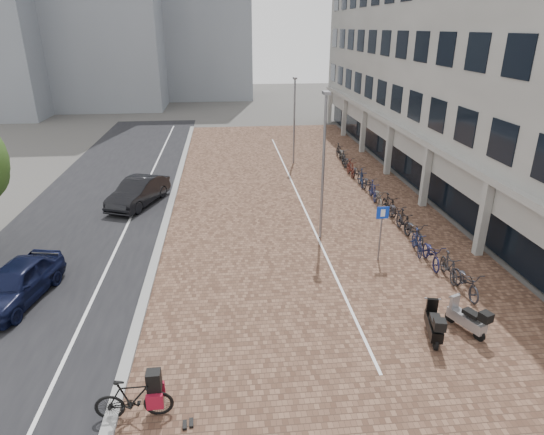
# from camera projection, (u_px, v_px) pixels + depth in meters

# --- Properties ---
(ground) EXTENTS (140.00, 140.00, 0.00)m
(ground) POSITION_uv_depth(u_px,v_px,m) (290.00, 320.00, 15.78)
(ground) COLOR #474442
(ground) RESTS_ON ground
(plaza_brick) EXTENTS (14.50, 42.00, 0.04)m
(plaza_brick) POSITION_uv_depth(u_px,v_px,m) (296.00, 198.00, 27.00)
(plaza_brick) COLOR brown
(plaza_brick) RESTS_ON ground
(street_asphalt) EXTENTS (8.00, 50.00, 0.03)m
(street_asphalt) POSITION_uv_depth(u_px,v_px,m) (101.00, 205.00, 25.96)
(street_asphalt) COLOR black
(street_asphalt) RESTS_ON ground
(curb) EXTENTS (0.35, 42.00, 0.14)m
(curb) POSITION_uv_depth(u_px,v_px,m) (172.00, 201.00, 26.31)
(curb) COLOR gray
(curb) RESTS_ON ground
(lane_line) EXTENTS (0.12, 44.00, 0.00)m
(lane_line) POSITION_uv_depth(u_px,v_px,m) (138.00, 203.00, 26.15)
(lane_line) COLOR white
(lane_line) RESTS_ON street_asphalt
(parking_line) EXTENTS (0.10, 30.00, 0.00)m
(parking_line) POSITION_uv_depth(u_px,v_px,m) (299.00, 197.00, 27.01)
(parking_line) COLOR white
(parking_line) RESTS_ON plaza_brick
(office_building) EXTENTS (8.40, 40.00, 15.00)m
(office_building) POSITION_uv_depth(u_px,v_px,m) (465.00, 40.00, 28.51)
(office_building) COLOR #9F9F9A
(office_building) RESTS_ON ground
(car_navy) EXTENTS (2.55, 4.54, 1.46)m
(car_navy) POSITION_uv_depth(u_px,v_px,m) (17.00, 283.00, 16.61)
(car_navy) COLOR black
(car_navy) RESTS_ON ground
(car_dark) EXTENTS (3.15, 4.80, 1.49)m
(car_dark) POSITION_uv_depth(u_px,v_px,m) (138.00, 192.00, 25.69)
(car_dark) COLOR black
(car_dark) RESTS_ON ground
(hero_bike) EXTENTS (1.97, 0.58, 1.38)m
(hero_bike) POSITION_uv_depth(u_px,v_px,m) (133.00, 398.00, 11.61)
(hero_bike) COLOR black
(hero_bike) RESTS_ON ground
(shoes) EXTENTS (0.39, 0.33, 0.09)m
(shoes) POSITION_uv_depth(u_px,v_px,m) (188.00, 425.00, 11.54)
(shoes) COLOR black
(shoes) RESTS_ON ground
(scooter_front) EXTENTS (1.07, 1.66, 1.09)m
(scooter_front) POSITION_uv_depth(u_px,v_px,m) (467.00, 317.00, 14.96)
(scooter_front) COLOR #9E9EA2
(scooter_front) RESTS_ON ground
(scooter_mid) EXTENTS (0.90, 1.72, 1.13)m
(scooter_mid) POSITION_uv_depth(u_px,v_px,m) (434.00, 323.00, 14.64)
(scooter_mid) COLOR black
(scooter_mid) RESTS_ON ground
(parking_sign) EXTENTS (0.51, 0.09, 2.46)m
(parking_sign) POSITION_uv_depth(u_px,v_px,m) (381.00, 225.00, 19.14)
(parking_sign) COLOR slate
(parking_sign) RESTS_ON ground
(lamp_near) EXTENTS (0.12, 0.12, 6.66)m
(lamp_near) POSITION_uv_depth(u_px,v_px,m) (323.00, 170.00, 20.66)
(lamp_near) COLOR gray
(lamp_near) RESTS_ON ground
(lamp_far) EXTENTS (0.12, 0.12, 5.99)m
(lamp_far) POSITION_uv_depth(u_px,v_px,m) (294.00, 122.00, 32.60)
(lamp_far) COLOR slate
(lamp_far) RESTS_ON ground
(bike_row) EXTENTS (1.21, 21.42, 1.05)m
(bike_row) POSITION_uv_depth(u_px,v_px,m) (378.00, 194.00, 25.99)
(bike_row) COLOR #222228
(bike_row) RESTS_ON ground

